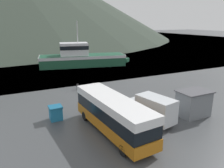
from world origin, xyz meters
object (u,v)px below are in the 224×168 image
delivery_van (151,108)px  storage_bin (56,113)px  dock_kiosk (193,103)px  fishing_boat (81,57)px  small_boat (115,59)px  tour_bus (113,113)px

delivery_van → storage_bin: (-8.35, 4.52, -0.65)m
storage_bin → dock_kiosk: bearing=-22.0°
fishing_boat → small_boat: 9.94m
tour_bus → storage_bin: tour_bus is taller
delivery_van → small_boat: delivery_van is taller
delivery_van → small_boat: size_ratio=0.86×
fishing_boat → storage_bin: bearing=-11.8°
storage_bin → small_boat: size_ratio=0.22×
tour_bus → storage_bin: 6.33m
delivery_van → fishing_boat: bearing=73.2°
delivery_van → fishing_boat: fishing_boat is taller
dock_kiosk → delivery_van: bearing=170.9°
delivery_van → small_boat: bearing=57.5°
tour_bus → delivery_van: tour_bus is taller
storage_bin → small_boat: (20.63, 27.58, -0.26)m
fishing_boat → small_boat: bearing=115.3°
tour_bus → small_boat: size_ratio=1.55×
tour_bus → delivery_van: bearing=-0.2°
small_boat → storage_bin: bearing=-164.6°
small_boat → fishing_boat: bearing=155.7°
delivery_van → storage_bin: size_ratio=4.01×
storage_bin → delivery_van: bearing=-28.5°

